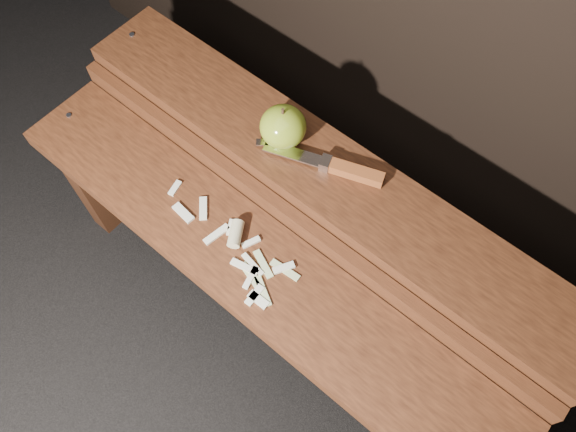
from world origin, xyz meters
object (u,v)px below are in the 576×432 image
Objects in this scene: bench_rear_tier at (320,190)px; knife at (340,168)px; bench_front_tier at (251,277)px; apple at (283,127)px.

bench_rear_tier is 4.63× the size of knife.
bench_front_tier is 0.32m from apple.
bench_rear_tier is at bearing -2.35° from apple.
knife is (0.03, 0.24, 0.16)m from bench_front_tier.
bench_rear_tier is 0.10m from knife.
knife is (0.03, 0.02, 0.10)m from bench_rear_tier.
bench_front_tier is at bearing -90.00° from bench_rear_tier.
knife is (0.13, 0.01, -0.03)m from apple.
bench_rear_tier is at bearing -148.62° from knife.
apple is 0.14m from knife.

